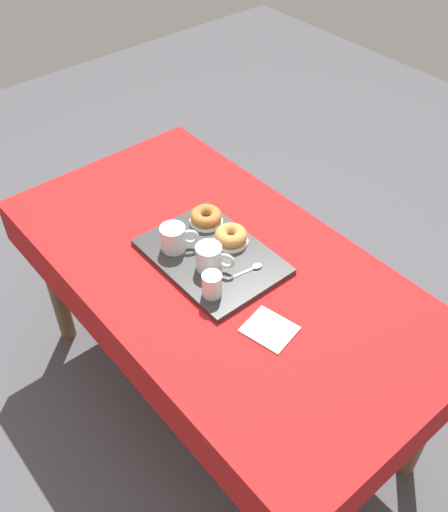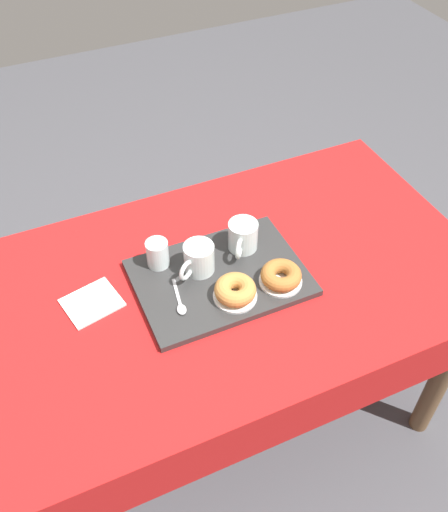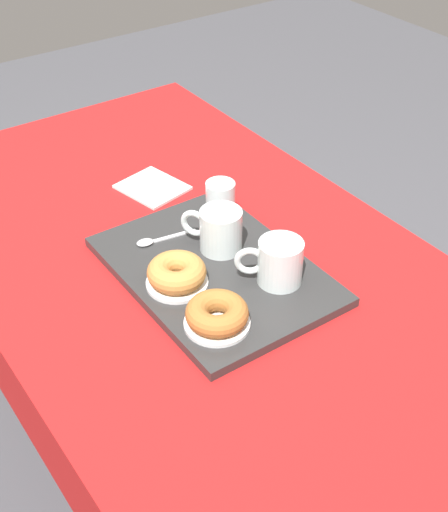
{
  "view_description": "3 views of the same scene",
  "coord_description": "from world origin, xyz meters",
  "px_view_note": "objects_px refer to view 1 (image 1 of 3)",
  "views": [
    {
      "loc": [
        -1.02,
        0.83,
        2.0
      ],
      "look_at": [
        0.0,
        -0.02,
        0.75
      ],
      "focal_mm": 40.71,
      "sensor_mm": 36.0,
      "label": 1
    },
    {
      "loc": [
        -0.36,
        -0.93,
        1.85
      ],
      "look_at": [
        0.06,
        0.02,
        0.79
      ],
      "focal_mm": 39.65,
      "sensor_mm": 36.0,
      "label": 2
    },
    {
      "loc": [
        0.91,
        -0.59,
        1.56
      ],
      "look_at": [
        0.03,
        0.03,
        0.75
      ],
      "focal_mm": 49.96,
      "sensor_mm": 36.0,
      "label": 3
    }
  ],
  "objects_px": {
    "tea_mug_right": "(210,258)",
    "sugar_donut_right": "(206,216)",
    "sugar_donut_left": "(231,235)",
    "dining_table": "(220,287)",
    "serving_tray": "(211,257)",
    "teaspoon_near": "(253,268)",
    "donut_plate_left": "(231,241)",
    "water_glass_near": "(212,285)",
    "tea_mug_left": "(174,239)",
    "paper_napkin": "(269,329)",
    "donut_plate_right": "(206,221)"
  },
  "relations": [
    {
      "from": "water_glass_near",
      "to": "tea_mug_right",
      "type": "bearing_deg",
      "value": -35.64
    },
    {
      "from": "dining_table",
      "to": "teaspoon_near",
      "type": "distance_m",
      "value": 0.16
    },
    {
      "from": "tea_mug_right",
      "to": "teaspoon_near",
      "type": "xyz_separation_m",
      "value": [
        -0.09,
        -0.1,
        -0.04
      ]
    },
    {
      "from": "dining_table",
      "to": "teaspoon_near",
      "type": "xyz_separation_m",
      "value": [
        -0.09,
        -0.06,
        0.12
      ]
    },
    {
      "from": "tea_mug_right",
      "to": "water_glass_near",
      "type": "relative_size",
      "value": 1.47
    },
    {
      "from": "donut_plate_left",
      "to": "tea_mug_left",
      "type": "bearing_deg",
      "value": 58.76
    },
    {
      "from": "donut_plate_left",
      "to": "sugar_donut_left",
      "type": "xyz_separation_m",
      "value": [
        0.0,
        0.0,
        0.02
      ]
    },
    {
      "from": "donut_plate_right",
      "to": "sugar_donut_right",
      "type": "distance_m",
      "value": 0.02
    },
    {
      "from": "donut_plate_right",
      "to": "teaspoon_near",
      "type": "distance_m",
      "value": 0.27
    },
    {
      "from": "tea_mug_left",
      "to": "sugar_donut_left",
      "type": "bearing_deg",
      "value": -121.24
    },
    {
      "from": "tea_mug_right",
      "to": "sugar_donut_right",
      "type": "xyz_separation_m",
      "value": [
        0.18,
        -0.13,
        -0.01
      ]
    },
    {
      "from": "paper_napkin",
      "to": "water_glass_near",
      "type": "bearing_deg",
      "value": 13.21
    },
    {
      "from": "dining_table",
      "to": "tea_mug_right",
      "type": "xyz_separation_m",
      "value": [
        -0.0,
        0.04,
        0.16
      ]
    },
    {
      "from": "dining_table",
      "to": "sugar_donut_left",
      "type": "distance_m",
      "value": 0.18
    },
    {
      "from": "dining_table",
      "to": "serving_tray",
      "type": "xyz_separation_m",
      "value": [
        0.04,
        0.0,
        0.11
      ]
    },
    {
      "from": "teaspoon_near",
      "to": "donut_plate_left",
      "type": "bearing_deg",
      "value": 87.84
    },
    {
      "from": "sugar_donut_right",
      "to": "paper_napkin",
      "type": "bearing_deg",
      "value": 162.65
    },
    {
      "from": "donut_plate_left",
      "to": "teaspoon_near",
      "type": "relative_size",
      "value": 0.9
    },
    {
      "from": "tea_mug_left",
      "to": "tea_mug_right",
      "type": "bearing_deg",
      "value": -168.2
    },
    {
      "from": "tea_mug_left",
      "to": "paper_napkin",
      "type": "distance_m",
      "value": 0.44
    },
    {
      "from": "tea_mug_right",
      "to": "sugar_donut_right",
      "type": "height_order",
      "value": "tea_mug_right"
    },
    {
      "from": "sugar_donut_right",
      "to": "tea_mug_right",
      "type": "bearing_deg",
      "value": 144.33
    },
    {
      "from": "dining_table",
      "to": "water_glass_near",
      "type": "relative_size",
      "value": 19.53
    },
    {
      "from": "sugar_donut_right",
      "to": "donut_plate_right",
      "type": "bearing_deg",
      "value": 0.0
    },
    {
      "from": "serving_tray",
      "to": "water_glass_near",
      "type": "height_order",
      "value": "water_glass_near"
    },
    {
      "from": "sugar_donut_left",
      "to": "water_glass_near",
      "type": "bearing_deg",
      "value": 125.99
    },
    {
      "from": "sugar_donut_left",
      "to": "teaspoon_near",
      "type": "xyz_separation_m",
      "value": [
        -0.14,
        0.03,
        -0.02
      ]
    },
    {
      "from": "water_glass_near",
      "to": "sugar_donut_left",
      "type": "relative_size",
      "value": 0.72
    },
    {
      "from": "water_glass_near",
      "to": "paper_napkin",
      "type": "relative_size",
      "value": 0.57
    },
    {
      "from": "serving_tray",
      "to": "donut_plate_right",
      "type": "relative_size",
      "value": 3.93
    },
    {
      "from": "tea_mug_right",
      "to": "sugar_donut_right",
      "type": "relative_size",
      "value": 1.06
    },
    {
      "from": "serving_tray",
      "to": "water_glass_near",
      "type": "relative_size",
      "value": 5.74
    },
    {
      "from": "water_glass_near",
      "to": "sugar_donut_left",
      "type": "xyz_separation_m",
      "value": [
        0.14,
        -0.19,
        -0.01
      ]
    },
    {
      "from": "donut_plate_left",
      "to": "donut_plate_right",
      "type": "distance_m",
      "value": 0.13
    },
    {
      "from": "sugar_donut_right",
      "to": "paper_napkin",
      "type": "distance_m",
      "value": 0.49
    },
    {
      "from": "donut_plate_right",
      "to": "teaspoon_near",
      "type": "height_order",
      "value": "teaspoon_near"
    },
    {
      "from": "tea_mug_left",
      "to": "serving_tray",
      "type": "bearing_deg",
      "value": -145.24
    },
    {
      "from": "donut_plate_right",
      "to": "dining_table",
      "type": "bearing_deg",
      "value": 153.65
    },
    {
      "from": "dining_table",
      "to": "donut_plate_left",
      "type": "xyz_separation_m",
      "value": [
        0.05,
        -0.09,
        0.12
      ]
    },
    {
      "from": "sugar_donut_left",
      "to": "sugar_donut_right",
      "type": "height_order",
      "value": "sugar_donut_left"
    },
    {
      "from": "serving_tray",
      "to": "tea_mug_right",
      "type": "relative_size",
      "value": 3.91
    },
    {
      "from": "tea_mug_right",
      "to": "sugar_donut_left",
      "type": "bearing_deg",
      "value": -68.93
    },
    {
      "from": "tea_mug_right",
      "to": "donut_plate_right",
      "type": "bearing_deg",
      "value": -35.67
    },
    {
      "from": "dining_table",
      "to": "serving_tray",
      "type": "relative_size",
      "value": 3.4
    },
    {
      "from": "donut_plate_left",
      "to": "tea_mug_right",
      "type": "bearing_deg",
      "value": 111.07
    },
    {
      "from": "serving_tray",
      "to": "teaspoon_near",
      "type": "bearing_deg",
      "value": -156.03
    },
    {
      "from": "water_glass_near",
      "to": "tea_mug_left",
      "type": "bearing_deg",
      "value": -8.4
    },
    {
      "from": "tea_mug_right",
      "to": "paper_napkin",
      "type": "distance_m",
      "value": 0.3
    },
    {
      "from": "tea_mug_right",
      "to": "sugar_donut_left",
      "type": "height_order",
      "value": "tea_mug_right"
    },
    {
      "from": "teaspoon_near",
      "to": "serving_tray",
      "type": "bearing_deg",
      "value": 123.29
    }
  ]
}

